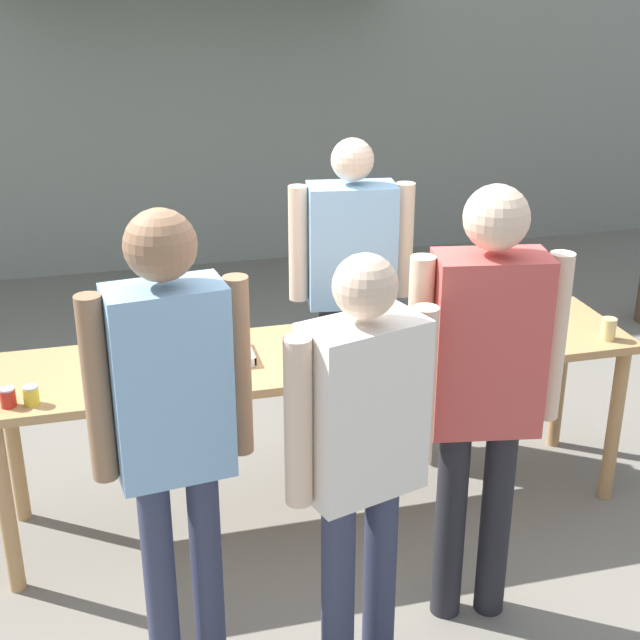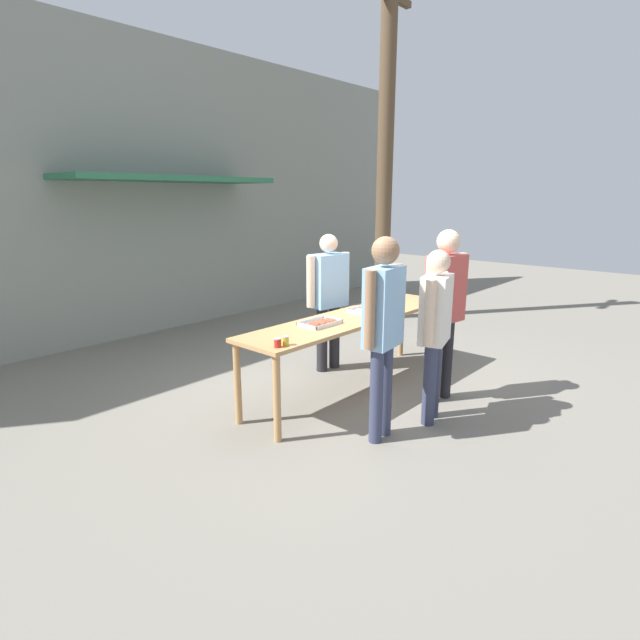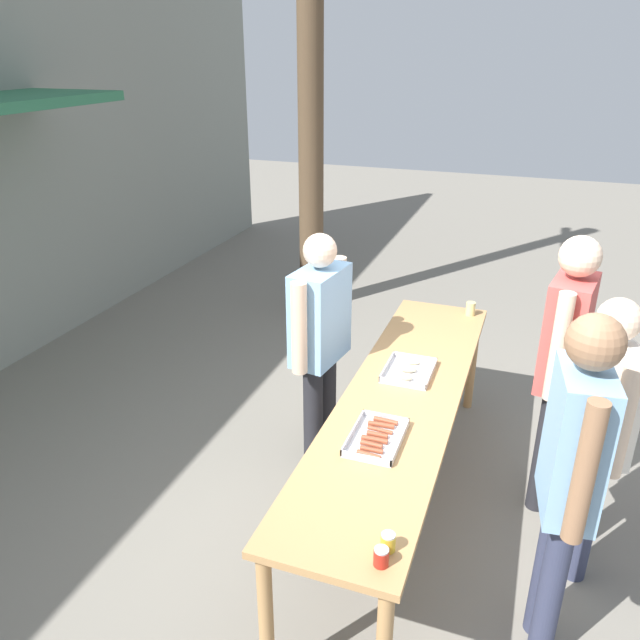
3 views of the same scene
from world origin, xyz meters
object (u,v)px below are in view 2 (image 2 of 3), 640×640
(person_customer_holding_hotdog, at_px, (383,320))
(food_tray_buns, at_px, (366,310))
(food_tray_sausages, at_px, (320,323))
(person_server_behind_table, at_px, (328,291))
(person_customer_with_cup, at_px, (445,300))
(person_customer_waiting_in_line, at_px, (435,322))
(condiment_jar_mustard, at_px, (278,343))
(condiment_jar_ketchup, at_px, (285,341))
(beer_cup, at_px, (433,296))
(utility_pole, at_px, (386,143))

(person_customer_holding_hotdog, bearing_deg, food_tray_buns, -144.17)
(food_tray_sausages, xyz_separation_m, person_customer_holding_hotdog, (-0.23, -0.94, 0.23))
(food_tray_sausages, height_order, person_server_behind_table, person_server_behind_table)
(person_customer_with_cup, distance_m, person_customer_waiting_in_line, 0.58)
(person_server_behind_table, bearing_deg, person_customer_with_cup, -79.32)
(food_tray_buns, relative_size, person_server_behind_table, 0.22)
(person_customer_holding_hotdog, bearing_deg, person_customer_waiting_in_line, 159.34)
(food_tray_buns, relative_size, condiment_jar_mustard, 4.67)
(person_server_behind_table, distance_m, person_customer_waiting_in_line, 1.80)
(person_customer_holding_hotdog, bearing_deg, condiment_jar_ketchup, -60.15)
(beer_cup, xyz_separation_m, utility_pole, (1.69, 1.97, 2.09))
(food_tray_buns, relative_size, person_customer_with_cup, 0.21)
(condiment_jar_mustard, bearing_deg, condiment_jar_ketchup, -3.44)
(person_customer_with_cup, bearing_deg, beer_cup, -135.25)
(food_tray_sausages, height_order, condiment_jar_mustard, condiment_jar_mustard)
(beer_cup, xyz_separation_m, person_server_behind_table, (-1.02, 0.88, 0.09))
(condiment_jar_mustard, xyz_separation_m, person_server_behind_table, (1.71, 0.89, 0.11))
(condiment_jar_mustard, xyz_separation_m, person_customer_holding_hotdog, (0.61, -0.69, 0.21))
(condiment_jar_ketchup, xyz_separation_m, beer_cup, (2.64, 0.01, 0.01))
(person_server_behind_table, bearing_deg, beer_cup, -32.80)
(food_tray_buns, bearing_deg, condiment_jar_ketchup, -170.53)
(beer_cup, bearing_deg, utility_pole, 49.38)
(person_customer_holding_hotdog, xyz_separation_m, utility_pole, (3.81, 2.67, 1.90))
(food_tray_buns, relative_size, beer_cup, 3.60)
(condiment_jar_ketchup, height_order, utility_pole, utility_pole)
(utility_pole, bearing_deg, condiment_jar_ketchup, -155.42)
(condiment_jar_ketchup, height_order, beer_cup, beer_cup)
(person_server_behind_table, bearing_deg, condiment_jar_mustard, -144.57)
(food_tray_sausages, xyz_separation_m, food_tray_buns, (0.79, 0.00, 0.00))
(food_tray_buns, xyz_separation_m, condiment_jar_mustard, (-1.63, -0.25, 0.02))
(food_tray_sausages, relative_size, person_server_behind_table, 0.24)
(person_server_behind_table, relative_size, utility_pole, 0.29)
(beer_cup, bearing_deg, condiment_jar_mustard, -179.91)
(condiment_jar_mustard, distance_m, person_customer_waiting_in_line, 1.51)
(beer_cup, height_order, person_customer_with_cup, person_customer_with_cup)
(person_customer_holding_hotdog, height_order, person_customer_waiting_in_line, person_customer_holding_hotdog)
(beer_cup, distance_m, person_customer_waiting_in_line, 1.72)
(condiment_jar_ketchup, xyz_separation_m, person_customer_waiting_in_line, (1.15, -0.84, 0.10))
(food_tray_buns, relative_size, person_customer_waiting_in_line, 0.23)
(condiment_jar_ketchup, xyz_separation_m, person_server_behind_table, (1.62, 0.89, 0.11))
(condiment_jar_mustard, xyz_separation_m, condiment_jar_ketchup, (0.09, -0.01, 0.00))
(condiment_jar_ketchup, distance_m, beer_cup, 2.64)
(food_tray_sausages, relative_size, condiment_jar_mustard, 5.08)
(beer_cup, relative_size, person_customer_waiting_in_line, 0.06)
(condiment_jar_ketchup, relative_size, utility_pole, 0.01)
(person_customer_holding_hotdog, bearing_deg, person_server_behind_table, -131.85)
(person_server_behind_table, height_order, person_customer_waiting_in_line, person_server_behind_table)
(person_customer_holding_hotdog, relative_size, person_customer_with_cup, 1.00)
(condiment_jar_ketchup, bearing_deg, food_tray_sausages, 18.72)
(food_tray_buns, bearing_deg, beer_cup, -12.61)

